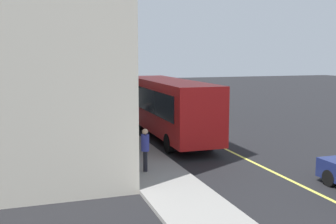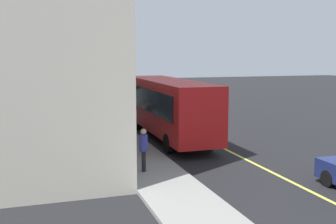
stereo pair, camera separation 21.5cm
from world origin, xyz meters
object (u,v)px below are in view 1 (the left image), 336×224
Objects in this scene: bus at (168,105)px; traffic_light at (111,89)px; car_silver at (181,106)px; pedestrian_by_curb at (120,114)px; pedestrian_waiting at (145,146)px; pedestrian_mid_block at (131,133)px; car_white at (165,100)px.

traffic_light is at bearing 17.80° from bus.
pedestrian_by_curb is (-5.45, 6.29, 0.39)m from car_silver.
bus is at bearing 155.30° from car_silver.
bus is 7.69m from pedestrian_waiting.
pedestrian_by_curb is 1.00× the size of pedestrian_mid_block.
bus is 6.77× the size of pedestrian_mid_block.
car_silver is 2.42× the size of pedestrian_waiting.
bus is 7.08m from traffic_light.
pedestrian_waiting is at bearing 176.36° from pedestrian_mid_block.
pedestrian_mid_block is at bearing 174.61° from traffic_light.
traffic_light is 1.77× the size of pedestrian_waiting.
car_white is 2.62× the size of pedestrian_mid_block.
traffic_light reaches higher than pedestrian_waiting.
pedestrian_waiting is at bearing 154.17° from bus.
pedestrian_by_curb is at bearing 178.73° from traffic_light.
pedestrian_waiting is 1.10× the size of pedestrian_by_curb.
car_white is 12.02m from pedestrian_by_curb.
traffic_light is 3.64m from pedestrian_by_curb.
car_white is at bearing -1.98° from car_silver.
pedestrian_waiting is (-20.38, 7.55, 0.50)m from car_white.
car_white is at bearing -17.36° from bus.
pedestrian_waiting is at bearing 159.67° from car_white.
traffic_light reaches higher than car_silver.
traffic_light is at bearing -4.94° from pedestrian_waiting.
bus is at bearing -146.38° from pedestrian_by_curb.
bus is 2.54× the size of car_silver.
traffic_light is 0.74× the size of car_white.
pedestrian_by_curb reaches higher than pedestrian_mid_block.
pedestrian_waiting reaches higher than car_white.
pedestrian_by_curb is at bearing 147.52° from car_white.
pedestrian_waiting is at bearing 175.06° from traffic_light.
traffic_light is 9.47m from car_white.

